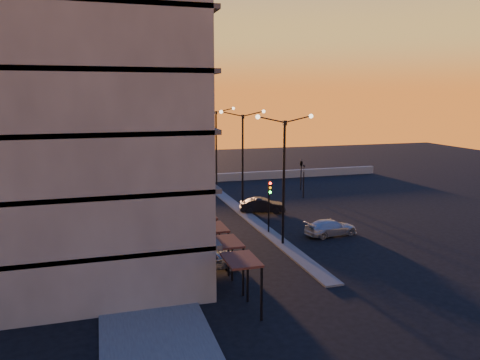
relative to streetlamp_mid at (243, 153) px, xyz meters
name	(u,v)px	position (x,y,z in m)	size (l,w,h in m)	color
ground	(283,245)	(0.00, -10.00, -5.59)	(120.00, 120.00, 0.00)	black
sidewalk_west	(133,241)	(-10.50, -6.00, -5.53)	(5.00, 40.00, 0.12)	#4A4A48
median	(243,212)	(0.00, 0.00, -5.53)	(1.20, 36.00, 0.12)	#4A4A48
parapet	(220,177)	(2.00, 16.00, -5.09)	(44.00, 0.50, 1.00)	gray
building	(70,77)	(-14.00, -9.97, 6.32)	(14.35, 17.08, 25.00)	#69645C
streetlamp_near	(284,170)	(0.00, -10.00, 0.00)	(4.32, 0.32, 9.51)	black
streetlamp_mid	(243,153)	(0.00, 0.00, 0.00)	(4.32, 0.32, 9.51)	black
streetlamp_far	(216,143)	(0.00, 10.00, 0.00)	(4.32, 0.32, 9.51)	black
traffic_light_main	(269,198)	(0.00, -7.13, -2.70)	(0.28, 0.44, 4.25)	black
signal_east_a	(304,180)	(8.00, 4.00, -3.66)	(0.13, 0.16, 3.60)	black
signal_east_b	(301,164)	(9.50, 8.00, -2.49)	(0.42, 1.99, 3.60)	black
car_hatchback	(205,257)	(-6.50, -13.10, -4.81)	(1.85, 4.59, 1.57)	#A1A5A9
car_sedan	(262,205)	(1.74, -0.63, -4.90)	(1.46, 4.18, 1.38)	black
car_wagon	(331,227)	(4.50, -8.88, -4.97)	(1.75, 4.29, 1.25)	#AAAEB2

